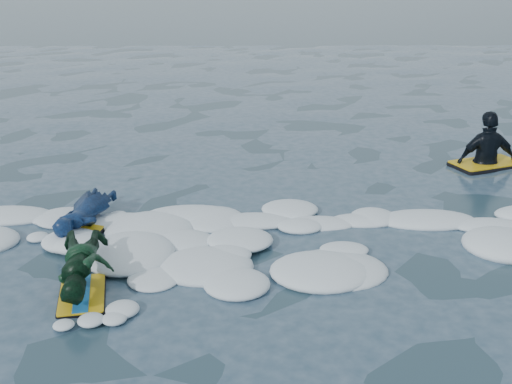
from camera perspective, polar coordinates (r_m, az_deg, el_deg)
ground at (r=7.71m, az=-7.15°, el=-7.11°), size 120.00×120.00×0.00m
foam_band at (r=8.64m, az=-6.40°, el=-3.99°), size 12.00×3.10×0.30m
prone_woman_unit at (r=9.10m, az=-15.03°, el=-1.93°), size 0.81×1.60×0.39m
prone_child_unit at (r=7.39m, az=-15.01°, el=-6.59°), size 0.79×1.41×0.53m
waiting_rider_unit at (r=12.15m, az=19.77°, el=2.46°), size 1.40×1.09×1.86m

